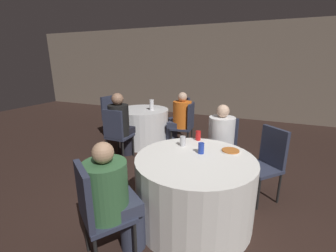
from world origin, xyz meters
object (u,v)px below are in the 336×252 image
soda_can_blue (201,148)px  soda_can_silver (183,141)px  person_green_jacket (114,199)px  table_far (143,127)px  bottle_far (152,105)px  person_orange_shirt (179,120)px  pizza_plate_near (231,151)px  chair_far_northeast (181,114)px  soda_can_red (198,136)px  chair_near_northeast (267,158)px  chair_near_southwest (96,207)px  chair_far_east (187,122)px  table_near (194,189)px  person_black_shirt (121,125)px  chair_near_north (222,144)px  chair_far_south (116,131)px  person_white_shirt (219,145)px  chair_far_west (111,113)px

soda_can_blue → soda_can_silver: 0.29m
person_green_jacket → table_far: bearing=149.1°
table_far → bottle_far: 0.53m
person_orange_shirt → pizza_plate_near: 2.09m
chair_far_northeast → person_orange_shirt: size_ratio=0.82×
soda_can_blue → soda_can_red: 0.43m
pizza_plate_near → soda_can_red: bearing=153.3°
soda_can_silver → pizza_plate_near: bearing=5.4°
soda_can_red → chair_near_northeast: bearing=14.8°
chair_near_southwest → soda_can_blue: bearing=92.9°
soda_can_red → bottle_far: bearing=134.8°
chair_near_northeast → chair_near_southwest: bearing=94.3°
chair_near_southwest → chair_far_east: 2.88m
table_near → table_far: same height
chair_far_east → person_orange_shirt: size_ratio=0.82×
table_near → person_black_shirt: 2.07m
chair_near_north → bottle_far: 1.88m
pizza_plate_near → chair_near_north: bearing=105.8°
soda_can_blue → soda_can_silver: (-0.26, 0.13, 0.00)m
chair_near_northeast → chair_far_south: same height
chair_far_northeast → person_orange_shirt: person_orange_shirt is taller
chair_far_east → person_black_shirt: person_black_shirt is taller
table_far → soda_can_red: (1.60, -1.38, 0.44)m
soda_can_blue → table_far: bearing=134.3°
person_orange_shirt → person_green_jacket: person_orange_shirt is taller
chair_far_south → chair_far_northeast: same height
table_far → chair_far_east: bearing=4.5°
soda_can_red → person_white_shirt: bearing=57.7°
table_far → person_green_jacket: size_ratio=0.97×
chair_near_north → chair_far_east: size_ratio=1.00×
person_white_shirt → person_black_shirt: bearing=-1.3°
person_white_shirt → person_black_shirt: 1.83m
chair_far_northeast → person_white_shirt: size_ratio=0.81×
table_near → person_green_jacket: bearing=-124.6°
table_far → chair_far_west: size_ratio=1.15×
chair_near_northeast → chair_far_south: (-2.44, 0.20, 0.00)m
person_black_shirt → chair_near_north: bearing=-2.6°
person_black_shirt → pizza_plate_near: size_ratio=5.57×
person_orange_shirt → person_black_shirt: (-0.80, -0.87, 0.02)m
chair_far_northeast → chair_near_southwest: bearing=136.9°
person_white_shirt → soda_can_blue: size_ratio=9.55×
chair_far_south → person_black_shirt: size_ratio=0.78×
chair_near_north → table_far: bearing=-19.6°
chair_near_northeast → pizza_plate_near: 0.64m
soda_can_red → table_near: bearing=-77.1°
person_black_shirt → soda_can_red: size_ratio=9.93×
chair_near_northeast → person_black_shirt: size_ratio=0.78×
chair_near_southwest → chair_far_northeast: (-0.52, 3.56, 0.00)m
chair_near_northeast → bottle_far: bottle_far is taller
person_black_shirt → soda_can_silver: size_ratio=9.93×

